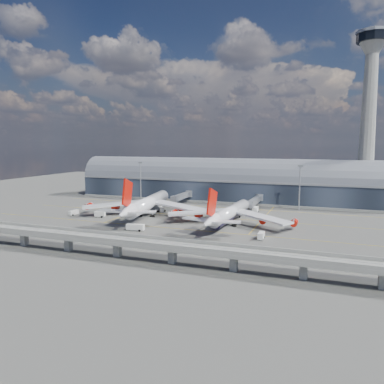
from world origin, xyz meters
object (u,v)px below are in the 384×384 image
(service_truck_5, at_px, (161,209))
(cargo_train_2, at_px, (278,254))
(control_tower, at_px, (368,119))
(service_truck_0, at_px, (74,213))
(floodlight_mast_right, at_px, (300,187))
(airliner_right, at_px, (229,214))
(service_truck_3, at_px, (261,236))
(cargo_train_0, at_px, (48,233))
(cargo_train_1, at_px, (175,249))
(airliner_left, at_px, (147,204))
(service_truck_2, at_px, (135,227))
(service_truck_1, at_px, (100,214))
(floodlight_mast_left, at_px, (141,180))
(service_truck_4, at_px, (255,210))

(service_truck_5, xyz_separation_m, cargo_train_2, (72.19, -60.49, -0.61))
(control_tower, distance_m, service_truck_0, 174.99)
(floodlight_mast_right, relative_size, airliner_right, 0.40)
(control_tower, xyz_separation_m, service_truck_3, (-43.87, -98.08, -50.24))
(service_truck_5, height_order, cargo_train_0, service_truck_5)
(floodlight_mast_right, bearing_deg, cargo_train_1, -109.31)
(control_tower, bearing_deg, service_truck_3, -114.10)
(airliner_right, relative_size, service_truck_0, 10.41)
(service_truck_5, relative_size, cargo_train_1, 0.65)
(cargo_train_2, bearing_deg, airliner_left, 76.53)
(control_tower, height_order, cargo_train_1, control_tower)
(service_truck_5, bearing_deg, service_truck_3, -70.75)
(service_truck_3, distance_m, service_truck_5, 74.54)
(cargo_train_1, bearing_deg, service_truck_3, -60.46)
(control_tower, height_order, floodlight_mast_right, control_tower)
(airliner_left, xyz_separation_m, cargo_train_2, (73.36, -46.33, -5.78))
(service_truck_2, bearing_deg, control_tower, -49.01)
(airliner_right, bearing_deg, service_truck_0, -173.68)
(airliner_left, height_order, service_truck_3, airliner_left)
(service_truck_5, bearing_deg, service_truck_2, -116.95)
(service_truck_1, bearing_deg, service_truck_0, 78.29)
(service_truck_0, bearing_deg, service_truck_1, 5.86)
(floodlight_mast_left, distance_m, service_truck_2, 84.30)
(cargo_train_2, bearing_deg, cargo_train_0, 111.34)
(floodlight_mast_left, relative_size, floodlight_mast_right, 1.00)
(control_tower, height_order, cargo_train_2, control_tower)
(floodlight_mast_left, relative_size, service_truck_4, 4.47)
(control_tower, height_order, service_truck_3, control_tower)
(service_truck_1, height_order, cargo_train_0, service_truck_1)
(cargo_train_1, bearing_deg, airliner_left, 17.97)
(floodlight_mast_right, distance_m, cargo_train_0, 133.10)
(airliner_left, height_order, cargo_train_2, airliner_left)
(control_tower, height_order, cargo_train_0, control_tower)
(cargo_train_0, bearing_deg, airliner_right, -73.96)
(service_truck_2, height_order, service_truck_5, service_truck_2)
(service_truck_0, bearing_deg, floodlight_mast_right, 31.14)
(service_truck_2, distance_m, cargo_train_1, 36.65)
(floodlight_mast_right, xyz_separation_m, service_truck_4, (-21.73, -15.31, -11.97))
(floodlight_mast_left, xyz_separation_m, service_truck_5, (28.38, -29.86, -12.27))
(service_truck_2, xyz_separation_m, cargo_train_1, (28.60, -22.91, -0.74))
(control_tower, xyz_separation_m, floodlight_mast_right, (-35.00, -28.00, -38.00))
(floodlight_mast_right, distance_m, service_truck_2, 98.31)
(floodlight_mast_right, relative_size, service_truck_4, 4.47)
(service_truck_5, bearing_deg, service_truck_0, 174.46)
(service_truck_4, bearing_deg, floodlight_mast_right, 33.81)
(control_tower, bearing_deg, airliner_right, -128.93)
(floodlight_mast_left, height_order, cargo_train_2, floodlight_mast_left)
(service_truck_5, bearing_deg, cargo_train_2, -78.05)
(service_truck_3, bearing_deg, service_truck_4, 101.85)
(service_truck_2, height_order, service_truck_4, service_truck_4)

